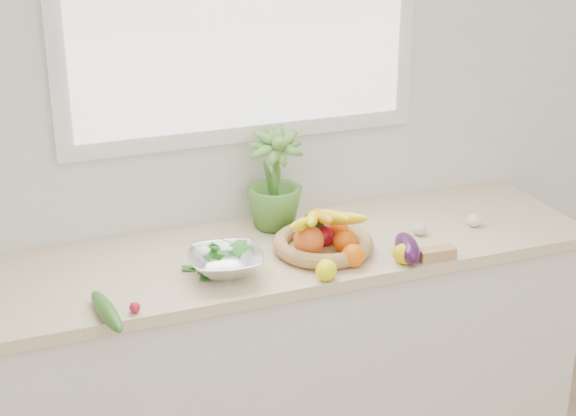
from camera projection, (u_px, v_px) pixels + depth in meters
name	position (u px, v px, depth m)	size (l,w,h in m)	color
back_wall	(241.00, 99.00, 3.08)	(4.50, 0.02, 2.70)	white
counter_cabinet	(273.00, 368.00, 3.17)	(2.20, 0.58, 0.86)	silver
countertop	(272.00, 254.00, 3.00)	(2.24, 0.62, 0.04)	beige
orange_loose	(353.00, 256.00, 2.85)	(0.08, 0.08, 0.08)	#FD6907
lemon_a	(406.00, 253.00, 2.89)	(0.06, 0.08, 0.06)	#D7C20B
lemon_b	(326.00, 270.00, 2.76)	(0.07, 0.08, 0.07)	#F9FB0D
lemon_c	(406.00, 254.00, 2.87)	(0.07, 0.09, 0.07)	yellow
apple	(324.00, 236.00, 2.99)	(0.08, 0.08, 0.08)	#AA0D20
ginger	(437.00, 254.00, 2.91)	(0.12, 0.05, 0.04)	tan
garlic_a	(474.00, 220.00, 3.16)	(0.05, 0.05, 0.05)	silver
garlic_b	(419.00, 229.00, 3.09)	(0.05, 0.05, 0.04)	beige
garlic_c	(358.00, 239.00, 3.02)	(0.05, 0.05, 0.04)	white
eggplant	(407.00, 248.00, 2.90)	(0.07, 0.20, 0.08)	#320E35
cucumber	(107.00, 311.00, 2.53)	(0.05, 0.27, 0.05)	#205D1B
radish	(135.00, 307.00, 2.57)	(0.03, 0.03, 0.03)	red
potted_herb	(274.00, 179.00, 3.09)	(0.20, 0.20, 0.36)	#487E2E
fruit_basket	(322.00, 238.00, 2.95)	(0.38, 0.38, 0.18)	tan
colander_with_spinach	(226.00, 258.00, 2.78)	(0.27, 0.27, 0.12)	silver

